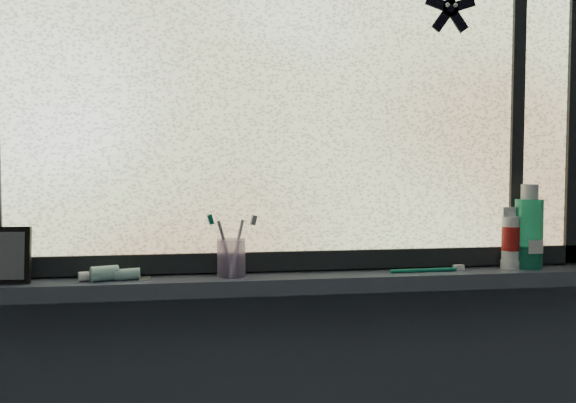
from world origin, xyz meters
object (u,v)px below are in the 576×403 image
(vanity_mirror, at_px, (7,255))
(cream_tube, at_px, (511,236))
(toothbrush_cup, at_px, (231,258))
(mouthwash_bottle, at_px, (529,226))

(vanity_mirror, relative_size, cream_tube, 1.13)
(vanity_mirror, height_order, toothbrush_cup, vanity_mirror)
(toothbrush_cup, relative_size, mouthwash_bottle, 0.50)
(vanity_mirror, bearing_deg, mouthwash_bottle, 4.37)
(mouthwash_bottle, xyz_separation_m, cream_tube, (-0.05, 0.00, -0.03))
(vanity_mirror, relative_size, mouthwash_bottle, 0.72)
(cream_tube, bearing_deg, toothbrush_cup, -179.48)
(vanity_mirror, bearing_deg, toothbrush_cup, 5.01)
(mouthwash_bottle, height_order, cream_tube, mouthwash_bottle)
(vanity_mirror, xyz_separation_m, mouthwash_bottle, (1.34, 0.02, 0.05))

